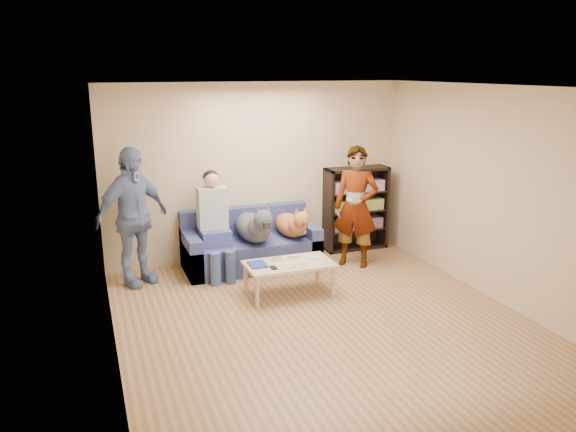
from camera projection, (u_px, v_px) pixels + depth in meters
name	position (u px, v px, depth m)	size (l,w,h in m)	color
ground	(325.00, 323.00, 6.33)	(5.00, 5.00, 0.00)	olive
ceiling	(329.00, 87.00, 5.67)	(5.00, 5.00, 0.00)	white
wall_back	(257.00, 172.00, 8.27)	(4.50, 4.50, 0.00)	tan
wall_front	(481.00, 298.00, 3.73)	(4.50, 4.50, 0.00)	tan
wall_left	(107.00, 232.00, 5.25)	(5.00, 5.00, 0.00)	tan
wall_right	(497.00, 195.00, 6.76)	(5.00, 5.00, 0.00)	tan
blanket	(297.00, 231.00, 8.14)	(0.38, 0.32, 0.13)	#A3A3A7
person_standing_right	(356.00, 207.00, 7.99)	(0.63, 0.42, 1.74)	gray
person_standing_left	(132.00, 217.00, 7.26)	(1.07, 0.45, 1.83)	#7180B5
held_controller	(350.00, 200.00, 7.70)	(0.04, 0.12, 0.03)	silver
notebook_blue	(257.00, 264.00, 6.94)	(0.20, 0.26, 0.03)	#1C329B
papers	(296.00, 264.00, 6.95)	(0.26, 0.20, 0.01)	silver
magazine	(297.00, 262.00, 6.98)	(0.22, 0.17, 0.01)	#B2AD8E
camera_silver	(277.00, 259.00, 7.09)	(0.11, 0.06, 0.05)	#B7B6BB
controller_a	(307.00, 257.00, 7.21)	(0.04, 0.13, 0.03)	white
controller_b	(315.00, 258.00, 7.17)	(0.09, 0.06, 0.03)	white
headphone_cup_a	(305.00, 261.00, 7.08)	(0.07, 0.07, 0.02)	white
headphone_cup_b	(302.00, 259.00, 7.15)	(0.07, 0.07, 0.02)	silver
pen_orange	(292.00, 267.00, 6.88)	(0.01, 0.01, 0.14)	orange
pen_black	(293.00, 257.00, 7.23)	(0.01, 0.01, 0.14)	black
wallet	(273.00, 268.00, 6.84)	(0.07, 0.12, 0.01)	black
sofa	(250.00, 247.00, 8.08)	(1.90, 0.85, 0.82)	#515B93
person_seated	(214.00, 220.00, 7.66)	(0.40, 0.73, 1.47)	#3E4E89
dog_gray	(255.00, 226.00, 7.81)	(0.43, 1.26, 0.63)	#4C4F56
dog_tan	(292.00, 224.00, 8.05)	(0.36, 1.14, 0.52)	#C2643B
coffee_table	(289.00, 266.00, 7.04)	(1.10, 0.60, 0.42)	#D9AD86
bookshelf	(356.00, 207.00, 8.79)	(1.00, 0.34, 1.30)	black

